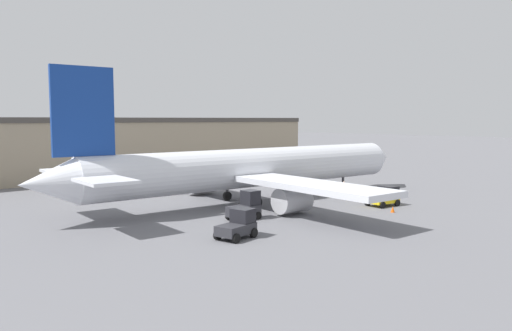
# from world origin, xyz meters

# --- Properties ---
(ground_plane) EXTENTS (400.00, 400.00, 0.00)m
(ground_plane) POSITION_xyz_m (0.00, 0.00, 0.00)
(ground_plane) COLOR slate
(terminal_building) EXTENTS (83.91, 17.01, 8.45)m
(terminal_building) POSITION_xyz_m (-6.56, 35.29, 4.23)
(terminal_building) COLOR gray
(terminal_building) RESTS_ON ground_plane
(airplane) EXTENTS (42.96, 34.97, 12.31)m
(airplane) POSITION_xyz_m (-1.06, 0.08, 3.39)
(airplane) COLOR silver
(airplane) RESTS_ON ground_plane
(ground_crew_worker) EXTENTS (0.38, 0.38, 1.72)m
(ground_crew_worker) POSITION_xyz_m (8.54, -4.35, 0.92)
(ground_crew_worker) COLOR #1E2338
(ground_crew_worker) RESTS_ON ground_plane
(baggage_tug) EXTENTS (2.73, 1.72, 2.36)m
(baggage_tug) POSITION_xyz_m (-6.52, -5.87, 1.04)
(baggage_tug) COLOR #2D2D33
(baggage_tug) RESTS_ON ground_plane
(belt_loader_truck) EXTENTS (3.19, 2.42, 1.91)m
(belt_loader_truck) POSITION_xyz_m (7.49, -9.91, 0.90)
(belt_loader_truck) COLOR yellow
(belt_loader_truck) RESTS_ON ground_plane
(pushback_tug) EXTENTS (3.12, 2.35, 2.00)m
(pushback_tug) POSITION_xyz_m (-11.21, -10.38, 0.92)
(pushback_tug) COLOR #2D2D33
(pushback_tug) RESTS_ON ground_plane
(safety_cone_near) EXTENTS (0.36, 0.36, 0.55)m
(safety_cone_near) POSITION_xyz_m (5.06, -12.40, 0.28)
(safety_cone_near) COLOR #EF590F
(safety_cone_near) RESTS_ON ground_plane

